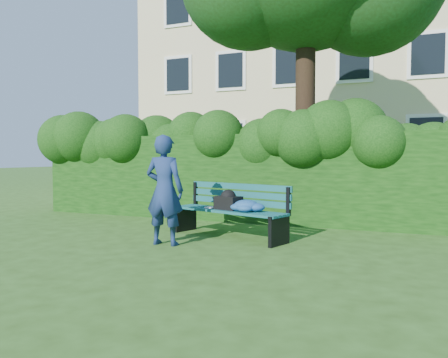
% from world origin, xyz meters
% --- Properties ---
extents(ground, '(80.00, 80.00, 0.00)m').
position_xyz_m(ground, '(0.00, 0.00, 0.00)').
color(ground, '#2C4B17').
rests_on(ground, ground).
extents(apartment_building, '(16.00, 8.08, 12.00)m').
position_xyz_m(apartment_building, '(-0.00, 13.99, 6.00)').
color(apartment_building, beige).
rests_on(apartment_building, ground).
extents(hedge, '(10.00, 1.00, 1.80)m').
position_xyz_m(hedge, '(0.00, 2.20, 0.90)').
color(hedge, black).
rests_on(hedge, ground).
extents(park_bench, '(2.17, 1.18, 0.89)m').
position_xyz_m(park_bench, '(0.36, 0.17, 0.50)').
color(park_bench, '#0F4A4D').
rests_on(park_bench, ground).
extents(man_reading, '(0.63, 0.43, 1.68)m').
position_xyz_m(man_reading, '(-0.42, -0.76, 0.84)').
color(man_reading, navy).
rests_on(man_reading, ground).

